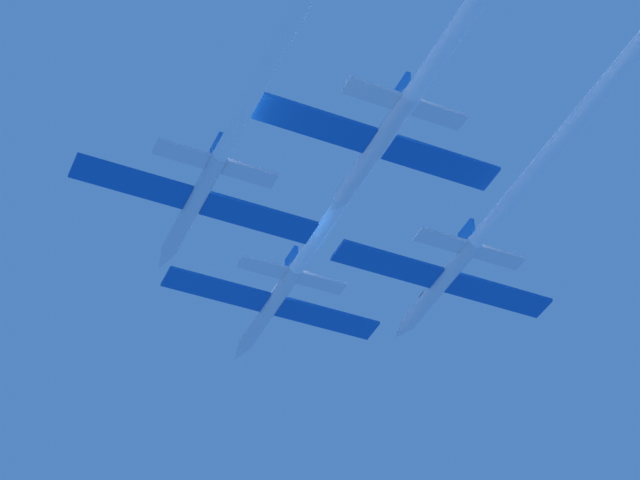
{
  "coord_description": "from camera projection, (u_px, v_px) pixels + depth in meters",
  "views": [
    {
      "loc": [
        -25.31,
        -66.56,
        -52.68
      ],
      "look_at": [
        -0.14,
        -9.44,
        0.08
      ],
      "focal_mm": 70.75,
      "sensor_mm": 36.0,
      "label": 1
    }
  ],
  "objects": [
    {
      "name": "jet_lead",
      "position": [
        380.0,
        145.0,
        75.86
      ],
      "size": [
        15.69,
        57.75,
        2.6
      ],
      "color": "silver"
    },
    {
      "name": "jet_right_wing",
      "position": [
        580.0,
        116.0,
        72.58
      ],
      "size": [
        15.69,
        56.36,
        2.6
      ],
      "color": "silver"
    }
  ]
}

